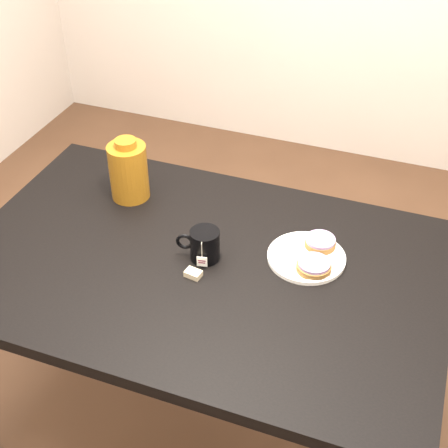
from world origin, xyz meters
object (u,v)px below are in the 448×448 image
at_px(plate, 306,257).
at_px(mug, 204,245).
at_px(teabag_pouch, 193,274).
at_px(table, 201,282).
at_px(bagel_package, 129,171).
at_px(bagel_back, 320,242).
at_px(bagel_front, 314,266).

relative_size(plate, mug, 1.68).
distance_m(mug, teabag_pouch, 0.09).
xyz_separation_m(table, bagel_package, (-0.34, 0.23, 0.18)).
distance_m(plate, bagel_back, 0.07).
height_order(mug, bagel_package, bagel_package).
height_order(bagel_front, bagel_package, bagel_package).
bearing_deg(plate, bagel_package, 169.95).
height_order(plate, bagel_back, bagel_back).
xyz_separation_m(plate, mug, (-0.28, -0.10, 0.04)).
bearing_deg(bagel_package, bagel_front, -13.74).
xyz_separation_m(bagel_back, teabag_pouch, (-0.30, -0.24, -0.02)).
distance_m(bagel_back, teabag_pouch, 0.39).
xyz_separation_m(table, plate, (0.28, 0.12, 0.09)).
distance_m(bagel_back, bagel_front, 0.11).
distance_m(bagel_back, bagel_package, 0.65).
relative_size(table, bagel_back, 14.55).
height_order(bagel_back, mug, mug).
distance_m(bagel_front, teabag_pouch, 0.34).
bearing_deg(teabag_pouch, bagel_front, 22.78).
bearing_deg(bagel_front, bagel_back, 93.91).
bearing_deg(plate, teabag_pouch, -147.06).
bearing_deg(plate, bagel_back, 66.50).
xyz_separation_m(mug, bagel_package, (-0.34, 0.21, 0.05)).
distance_m(bagel_front, bagel_package, 0.68).
height_order(plate, mug, mug).
distance_m(table, teabag_pouch, 0.11).
bearing_deg(mug, bagel_front, -3.18).
height_order(bagel_back, bagel_front, same).
bearing_deg(teabag_pouch, plate, 32.94).
xyz_separation_m(table, bagel_back, (0.31, 0.17, 0.11)).
relative_size(bagel_front, bagel_package, 0.55).
bearing_deg(bagel_back, mug, -153.19).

